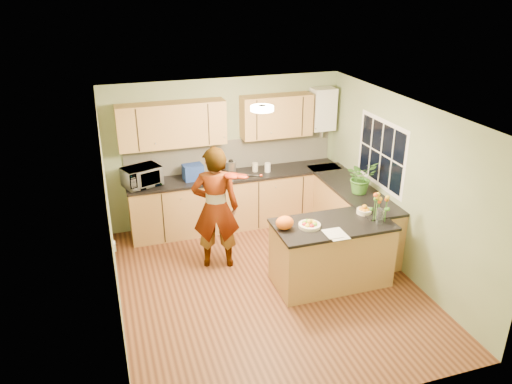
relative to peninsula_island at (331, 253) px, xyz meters
name	(u,v)px	position (x,y,z in m)	size (l,w,h in m)	color
floor	(268,285)	(-0.87, 0.17, -0.46)	(4.50, 4.50, 0.00)	#522917
ceiling	(270,111)	(-0.87, 0.17, 2.04)	(4.00, 4.50, 0.02)	white
wall_back	(226,152)	(-0.87, 2.42, 0.79)	(4.00, 0.02, 2.50)	gray
wall_front	(350,303)	(-0.87, -2.08, 0.79)	(4.00, 0.02, 2.50)	gray
wall_left	(111,226)	(-2.87, 0.17, 0.79)	(0.02, 4.50, 2.50)	gray
wall_right	(402,187)	(1.13, 0.17, 0.79)	(0.02, 4.50, 2.50)	gray
back_counter	(237,200)	(-0.77, 2.12, 0.01)	(3.64, 0.62, 0.94)	#AE8345
right_counter	(350,214)	(0.83, 1.02, 0.01)	(0.62, 2.24, 0.94)	#AE8345
splashback	(231,154)	(-0.77, 2.41, 0.74)	(3.60, 0.02, 0.52)	beige
upper_cabinets	(217,121)	(-1.04, 2.25, 1.39)	(3.20, 0.34, 0.70)	#AE8345
boiler	(323,109)	(0.83, 2.26, 1.43)	(0.40, 0.30, 0.86)	white
window_right	(381,154)	(1.13, 0.77, 1.09)	(0.01, 1.30, 1.05)	white
light_switch	(115,246)	(-2.85, -0.43, 0.84)	(0.02, 0.09, 0.09)	white
ceiling_lamp	(262,108)	(-0.87, 0.47, 2.00)	(0.30, 0.30, 0.07)	#FFEABF
peninsula_island	(331,253)	(0.00, 0.00, 0.00)	(1.61, 0.83, 0.92)	#AE8345
fruit_dish	(310,224)	(-0.35, 0.00, 0.50)	(0.29, 0.29, 0.10)	#F5E6C4
orange_bowl	(364,210)	(0.55, 0.15, 0.51)	(0.21, 0.21, 0.12)	#F5E6C4
flower_vase	(382,203)	(0.60, -0.18, 0.76)	(0.25, 0.25, 0.46)	silver
orange_bag	(285,223)	(-0.69, 0.05, 0.55)	(0.24, 0.21, 0.18)	orange
papers	(336,234)	(-0.10, -0.30, 0.47)	(0.25, 0.33, 0.01)	silver
violinist	(216,208)	(-1.41, 0.94, 0.47)	(0.68, 0.45, 1.86)	#E5AC8C
violin	(232,176)	(-1.21, 0.72, 1.03)	(0.56, 0.22, 0.11)	#4E0804
microwave	(142,177)	(-2.32, 2.09, 0.63)	(0.57, 0.38, 0.31)	white
blue_box	(193,172)	(-1.50, 2.11, 0.60)	(0.32, 0.23, 0.25)	navy
kettle	(231,167)	(-0.86, 2.12, 0.61)	(0.17, 0.17, 0.32)	silver
jar_cream	(255,167)	(-0.42, 2.16, 0.55)	(0.10, 0.10, 0.15)	#F5E6C4
jar_white	(268,167)	(-0.23, 2.07, 0.56)	(0.10, 0.10, 0.16)	white
potted_plant	(361,177)	(0.83, 0.80, 0.73)	(0.46, 0.40, 0.51)	#3E7B29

